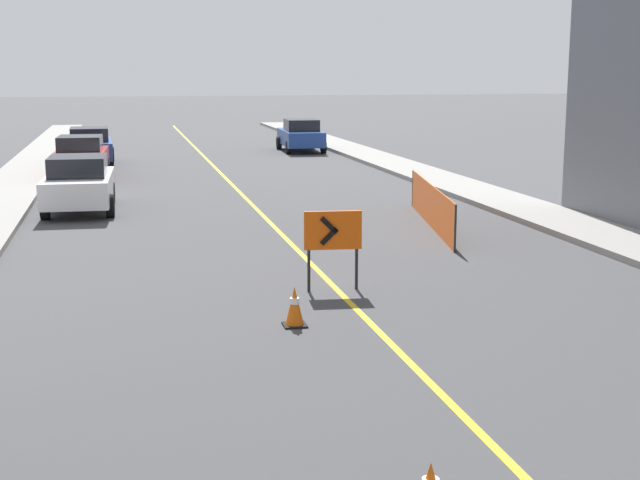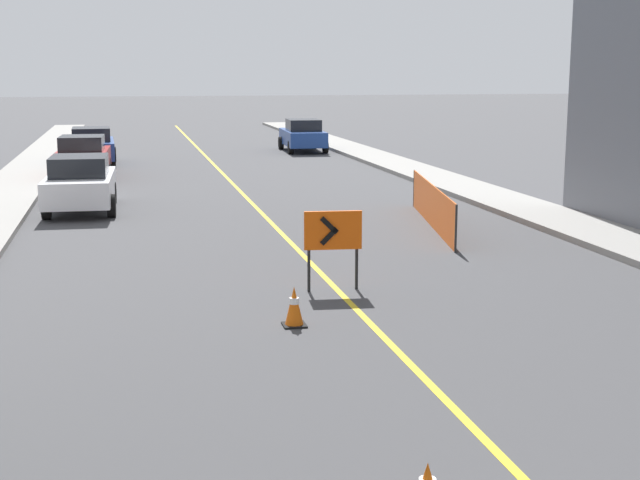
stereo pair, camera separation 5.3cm
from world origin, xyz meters
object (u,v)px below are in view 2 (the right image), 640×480
Objects in this scene: traffic_cone_fourth at (294,306)px; parked_car_curb_mid at (83,157)px; arrow_barricade_primary at (333,234)px; parked_car_opposite_side at (303,135)px; parked_car_curb_far at (92,146)px; parked_car_curb_near at (80,183)px.

traffic_cone_fourth is 21.10m from parked_car_curb_mid.
parked_car_opposite_side is at bearing 85.18° from arrow_barricade_primary.
traffic_cone_fourth is 0.43× the size of arrow_barricade_primary.
parked_car_opposite_side reaches higher than traffic_cone_fourth.
parked_car_curb_far is (-4.95, 23.55, -0.25)m from arrow_barricade_primary.
traffic_cone_fourth is at bearing -112.54° from arrow_barricade_primary.
parked_car_curb_near is at bearing -85.76° from parked_car_curb_mid.
parked_car_opposite_side is at bearing 78.45° from traffic_cone_fourth.
traffic_cone_fourth is 25.94m from parked_car_curb_far.
arrow_barricade_primary is 24.07m from parked_car_curb_far.
parked_car_curb_mid is at bearing -134.98° from parked_car_opposite_side.
parked_car_curb_near is 19.94m from parked_car_opposite_side.
parked_car_curb_mid is at bearing 100.98° from traffic_cone_fourth.
parked_car_opposite_side is (5.02, 27.91, -0.25)m from arrow_barricade_primary.
parked_car_curb_far reaches higher than traffic_cone_fourth.
parked_car_curb_far is at bearing -153.88° from parked_car_opposite_side.
parked_car_curb_near is at bearing 106.50° from traffic_cone_fourth.
arrow_barricade_primary is 0.34× the size of parked_car_curb_near.
parked_car_opposite_side is at bearing 44.91° from parked_car_curb_mid.
traffic_cone_fourth is at bearing -76.61° from parked_car_curb_mid.
traffic_cone_fourth is at bearing -99.03° from parked_car_opposite_side.
traffic_cone_fourth is 0.15× the size of parked_car_opposite_side.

